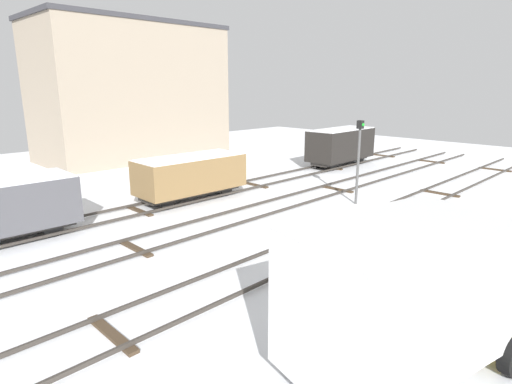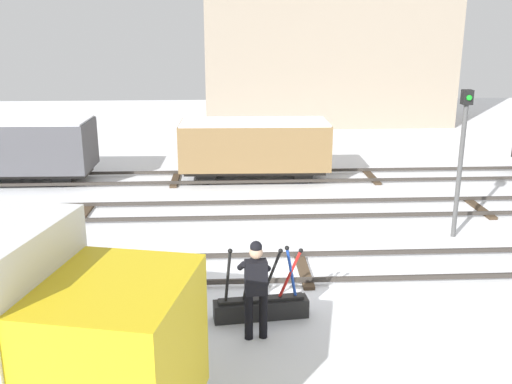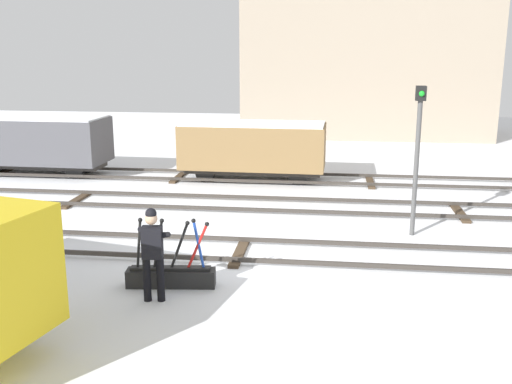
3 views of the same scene
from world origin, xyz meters
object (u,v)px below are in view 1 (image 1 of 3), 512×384
rail_worker (399,237)px  freight_car_far_end (191,175)px  delivery_truck (423,288)px  signal_post (359,154)px  freight_car_mid_siding (341,145)px  switch_lever_frame (378,254)px

rail_worker → freight_car_far_end: 10.77m
rail_worker → delivery_truck: (-3.92, -2.38, 0.63)m
signal_post → freight_car_mid_siding: bearing=38.3°
freight_car_far_end → freight_car_mid_siding: size_ratio=0.97×
freight_car_mid_siding → freight_car_far_end: bearing=178.6°
rail_worker → freight_car_far_end: (0.51, 10.75, 0.18)m
switch_lever_frame → rail_worker: bearing=-107.9°
signal_post → freight_car_far_end: size_ratio=0.73×
freight_car_mid_siding → delivery_truck: bearing=-143.5°
switch_lever_frame → delivery_truck: (-4.07, -3.09, 1.43)m
delivery_truck → switch_lever_frame: bearing=50.0°
switch_lever_frame → signal_post: (5.30, 4.08, 2.09)m
delivery_truck → freight_car_far_end: size_ratio=1.16×
rail_worker → freight_car_mid_siding: freight_car_mid_siding is taller
rail_worker → switch_lever_frame: bearing=72.1°
signal_post → freight_car_far_end: bearing=129.6°
signal_post → freight_car_mid_siding: 9.66m
switch_lever_frame → delivery_truck: 5.30m
signal_post → delivery_truck: bearing=-142.6°
signal_post → freight_car_far_end: signal_post is taller
rail_worker → signal_post: size_ratio=0.48×
switch_lever_frame → rail_worker: 1.07m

